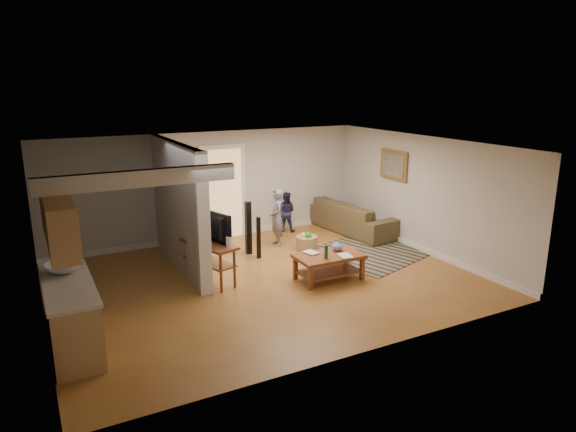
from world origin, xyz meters
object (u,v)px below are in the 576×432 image
object	(u,v)px
sofa	(353,231)
speaker_left	(258,238)
toddler	(286,231)
speaker_right	(248,228)
tv_console	(210,246)
child	(277,245)
coffee_table	(329,260)
toy_basket	(307,242)

from	to	relation	value
sofa	speaker_left	world-z (taller)	speaker_left
toddler	speaker_right	bearing A→B (deg)	76.21
speaker_right	toddler	distance (m)	1.97
tv_console	child	xyz separation A→B (m)	(2.06, 1.40, -0.70)
speaker_left	coffee_table	bearing A→B (deg)	-50.56
tv_console	speaker_right	xyz separation A→B (m)	(1.26, 1.16, -0.12)
coffee_table	speaker_left	size ratio (longest dim) A/B	1.42
tv_console	child	distance (m)	2.58
sofa	speaker_left	distance (m)	3.02
child	toddler	bearing A→B (deg)	153.42
sofa	toddler	xyz separation A→B (m)	(-1.47, 0.76, 0.00)
sofa	toddler	bearing A→B (deg)	56.69
toy_basket	child	bearing A→B (deg)	125.79
toy_basket	toddler	xyz separation A→B (m)	(0.27, 1.50, -0.17)
coffee_table	toy_basket	size ratio (longest dim) A/B	2.66
speaker_left	toddler	distance (m)	2.12
sofa	speaker_left	bearing A→B (deg)	98.32
speaker_right	coffee_table	bearing A→B (deg)	-69.78
speaker_right	toy_basket	distance (m)	1.34
child	tv_console	bearing A→B (deg)	-44.68
sofa	coffee_table	bearing A→B (deg)	131.58
sofa	toddler	size ratio (longest dim) A/B	2.58
toddler	toy_basket	bearing A→B (deg)	118.67
tv_console	speaker_left	world-z (taller)	tv_console
coffee_table	child	bearing A→B (deg)	88.77
sofa	child	distance (m)	2.18
coffee_table	toy_basket	xyz separation A→B (m)	(0.48, 1.69, -0.21)
tv_console	speaker_right	world-z (taller)	speaker_right
tv_console	speaker_right	distance (m)	1.72
coffee_table	tv_console	world-z (taller)	tv_console
speaker_left	toy_basket	world-z (taller)	speaker_left
sofa	toy_basket	world-z (taller)	toy_basket
tv_console	speaker_left	size ratio (longest dim) A/B	1.47
child	speaker_left	bearing A→B (deg)	-39.48
speaker_left	child	size ratio (longest dim) A/B	0.68
speaker_left	toy_basket	bearing A→B (deg)	17.51
sofa	speaker_left	size ratio (longest dim) A/B	2.88
speaker_left	speaker_right	xyz separation A→B (m)	(-0.07, 0.36, 0.13)
tv_console	toy_basket	world-z (taller)	tv_console
coffee_table	tv_console	bearing A→B (deg)	156.10
speaker_right	child	world-z (taller)	speaker_right
coffee_table	tv_console	distance (m)	2.22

